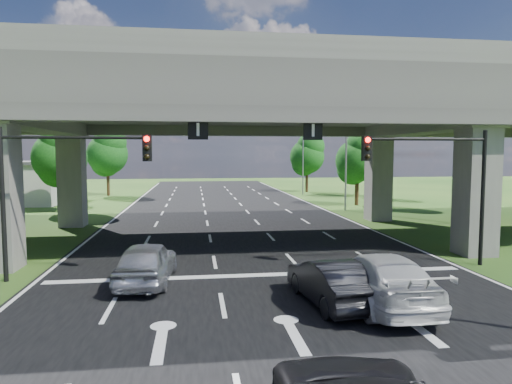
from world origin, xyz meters
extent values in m
plane|color=#214616|center=(0.00, 0.00, 0.00)|extent=(160.00, 160.00, 0.00)
cube|color=black|center=(0.00, 10.00, 0.01)|extent=(18.00, 120.00, 0.03)
cube|color=#393634|center=(0.00, 12.00, 8.00)|extent=(80.00, 15.00, 2.00)
cube|color=#66635D|center=(0.00, 4.75, 9.50)|extent=(80.00, 0.50, 1.00)
cube|color=#66635D|center=(0.00, 19.25, 9.50)|extent=(80.00, 0.50, 1.00)
cube|color=#66635D|center=(-11.00, 18.00, 3.50)|extent=(1.60, 1.60, 7.00)
cube|color=#66635D|center=(11.00, 6.00, 3.50)|extent=(1.60, 1.60, 7.00)
cube|color=#66635D|center=(11.00, 18.00, 3.50)|extent=(1.60, 1.60, 7.00)
cube|color=black|center=(-2.50, 5.00, 6.00)|extent=(0.85, 0.06, 0.85)
cube|color=black|center=(2.50, 5.00, 6.00)|extent=(0.85, 0.06, 0.85)
cylinder|color=black|center=(10.00, 4.00, 3.00)|extent=(0.18, 0.18, 6.00)
cylinder|color=black|center=(7.25, 4.00, 5.60)|extent=(5.50, 0.12, 0.12)
cube|color=black|center=(4.50, 3.82, 5.20)|extent=(0.35, 0.28, 1.05)
sphere|color=#FF0C05|center=(4.50, 3.66, 5.55)|extent=(0.22, 0.22, 0.22)
cylinder|color=black|center=(-10.00, 4.00, 3.00)|extent=(0.18, 0.18, 6.00)
cylinder|color=black|center=(-7.25, 4.00, 5.60)|extent=(5.50, 0.12, 0.12)
cube|color=black|center=(-4.50, 3.82, 5.20)|extent=(0.35, 0.28, 1.05)
sphere|color=#FF0C05|center=(-4.50, 3.66, 5.55)|extent=(0.22, 0.22, 0.22)
cylinder|color=gray|center=(10.50, 24.00, 5.00)|extent=(0.16, 0.16, 10.00)
cylinder|color=gray|center=(9.00, 24.00, 9.70)|extent=(3.00, 0.10, 0.10)
cube|color=gray|center=(7.50, 24.00, 9.60)|extent=(0.60, 0.25, 0.18)
cylinder|color=gray|center=(10.50, 40.00, 5.00)|extent=(0.16, 0.16, 10.00)
cylinder|color=gray|center=(9.00, 40.00, 9.70)|extent=(3.00, 0.10, 0.10)
cube|color=gray|center=(7.50, 40.00, 9.60)|extent=(0.60, 0.25, 0.18)
cylinder|color=black|center=(-14.00, 26.00, 1.65)|extent=(0.36, 0.36, 3.30)
sphere|color=#134715|center=(-14.00, 26.00, 4.65)|extent=(4.50, 4.50, 4.50)
sphere|color=#134715|center=(-13.60, 25.70, 6.00)|extent=(3.60, 3.60, 3.60)
sphere|color=#134715|center=(-14.30, 26.40, 3.75)|extent=(3.30, 3.30, 3.30)
cylinder|color=black|center=(-17.00, 34.00, 1.43)|extent=(0.36, 0.36, 2.86)
sphere|color=#134715|center=(-17.00, 34.00, 4.03)|extent=(3.90, 3.90, 3.90)
sphere|color=#134715|center=(-16.60, 33.70, 5.20)|extent=(3.12, 3.12, 3.12)
sphere|color=#134715|center=(-17.30, 34.40, 3.25)|extent=(2.86, 2.86, 2.86)
cylinder|color=black|center=(-13.00, 42.00, 1.76)|extent=(0.36, 0.36, 3.52)
sphere|color=#134715|center=(-13.00, 42.00, 4.96)|extent=(4.80, 4.80, 4.80)
sphere|color=#134715|center=(-12.60, 41.70, 6.40)|extent=(3.84, 3.84, 3.84)
sphere|color=#134715|center=(-13.30, 42.40, 4.00)|extent=(3.52, 3.52, 3.52)
cylinder|color=black|center=(13.00, 28.00, 1.54)|extent=(0.36, 0.36, 3.08)
sphere|color=#134715|center=(13.00, 28.00, 4.34)|extent=(4.20, 4.20, 4.20)
sphere|color=#134715|center=(13.40, 27.70, 5.60)|extent=(3.36, 3.36, 3.36)
sphere|color=#134715|center=(12.70, 28.40, 3.50)|extent=(3.08, 3.08, 3.08)
cylinder|color=black|center=(16.00, 36.00, 1.43)|extent=(0.36, 0.36, 2.86)
sphere|color=#134715|center=(16.00, 36.00, 4.03)|extent=(3.90, 3.90, 3.90)
sphere|color=#134715|center=(16.40, 35.70, 5.20)|extent=(3.12, 3.12, 3.12)
sphere|color=#134715|center=(15.70, 36.40, 3.25)|extent=(2.86, 2.86, 2.86)
cylinder|color=black|center=(12.00, 44.00, 1.65)|extent=(0.36, 0.36, 3.30)
sphere|color=#134715|center=(12.00, 44.00, 4.65)|extent=(4.50, 4.50, 4.50)
sphere|color=#134715|center=(12.40, 43.70, 6.00)|extent=(3.60, 3.60, 3.60)
sphere|color=#134715|center=(11.70, 44.40, 3.75)|extent=(3.30, 3.30, 3.30)
imported|color=#B6B7BE|center=(-4.51, 2.94, 0.83)|extent=(2.28, 4.86, 1.61)
imported|color=black|center=(1.73, -0.37, 0.77)|extent=(2.06, 4.65, 1.48)
imported|color=silver|center=(3.32, -0.59, 0.87)|extent=(2.37, 5.77, 1.67)
camera|label=1|loc=(-2.65, -14.59, 4.95)|focal=32.00mm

